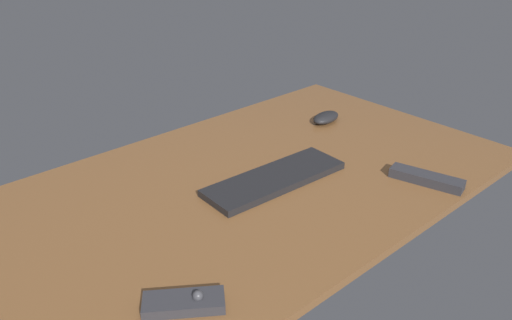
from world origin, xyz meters
The scene contains 5 objects.
desk centered at (0.00, 0.00, 1.00)cm, with size 140.00×84.00×2.00cm, color brown.
keyboard centered at (2.50, -4.33, 2.93)cm, with size 39.82×12.92×1.85cm, color black.
computer_mouse centered at (43.27, 13.61, 3.66)cm, with size 11.23×6.21×3.32cm, color black.
media_remote centered at (-42.53, -27.29, 3.09)cm, with size 15.62×13.51×3.43cm.
tv_remote centered at (31.67, -31.36, 3.28)cm, with size 18.94×4.75×2.56cm, color #2D2D33.
Camera 1 is at (-82.73, -91.38, 70.04)cm, focal length 37.11 mm.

